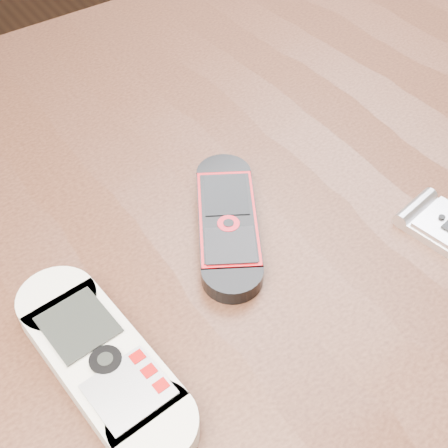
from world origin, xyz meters
TOP-DOWN VIEW (x-y plane):
  - table at (0.00, 0.00)m, footprint 1.20×0.80m
  - nokia_white at (-0.13, -0.06)m, footprint 0.07×0.18m
  - nokia_black_red at (0.01, 0.00)m, footprint 0.12×0.16m

SIDE VIEW (x-z plane):
  - table at x=0.00m, z-range 0.27..1.02m
  - nokia_black_red at x=0.01m, z-range 0.75..0.77m
  - nokia_white at x=-0.13m, z-range 0.75..0.77m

